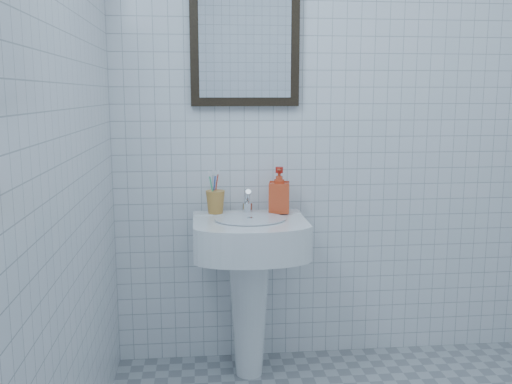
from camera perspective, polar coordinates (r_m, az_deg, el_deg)
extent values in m
cube|color=white|center=(2.77, 8.89, 8.71)|extent=(2.20, 0.02, 2.50)
cube|color=white|center=(1.54, -21.11, 7.41)|extent=(0.02, 2.40, 2.50)
cone|color=white|center=(2.68, -0.72, -11.78)|extent=(0.19, 0.19, 0.62)
cube|color=white|center=(2.53, -0.64, -4.40)|extent=(0.50, 0.35, 0.15)
cube|color=white|center=(2.65, -0.91, -2.28)|extent=(0.50, 0.09, 0.03)
cylinder|color=white|center=(2.48, -0.59, -2.69)|extent=(0.31, 0.31, 0.01)
cylinder|color=silver|center=(2.62, -0.88, -1.59)|extent=(0.05, 0.05, 0.05)
cylinder|color=silver|center=(2.59, -0.85, -0.41)|extent=(0.02, 0.09, 0.08)
cylinder|color=silver|center=(2.63, -0.91, -0.69)|extent=(0.03, 0.05, 0.09)
imported|color=red|center=(2.62, 2.33, 0.19)|extent=(0.11, 0.11, 0.21)
cube|color=black|center=(2.69, -1.12, 15.20)|extent=(0.50, 0.04, 0.62)
cube|color=silver|center=(2.67, -1.09, 15.24)|extent=(0.42, 0.00, 0.54)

